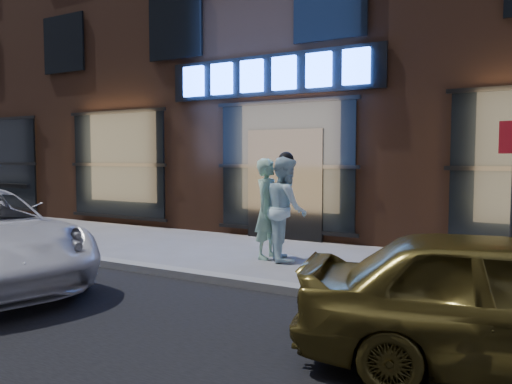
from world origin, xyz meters
The scene contains 5 objects.
ground centered at (0.00, 0.00, 0.00)m, with size 90.00×90.00×0.00m, color slate.
curb centered at (0.00, 0.00, 0.06)m, with size 60.00×0.25×0.12m, color gray.
storefront_building centered at (0.00, 7.99, 5.15)m, with size 30.20×8.28×10.30m.
man_bowtie centered at (0.68, 1.91, 0.89)m, with size 0.65×0.43×1.78m, color #ABE0CA.
man_cap centered at (1.01, 1.93, 0.91)m, with size 0.88×0.69×1.81m, color white.
Camera 1 is at (4.83, -5.85, 1.80)m, focal length 35.00 mm.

